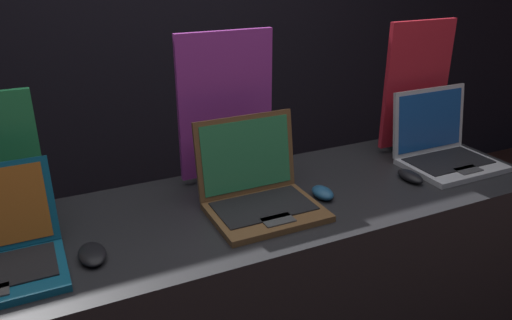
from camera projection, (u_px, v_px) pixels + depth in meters
name	position (u px, v px, depth m)	size (l,w,h in m)	color
wall_back	(134.00, 4.00, 2.73)	(8.00, 0.05, 2.80)	black
display_counter	(257.00, 315.00, 1.79)	(2.04, 0.61, 0.91)	black
mouse_front	(92.00, 254.00, 1.32)	(0.07, 0.12, 0.03)	black
laptop_middle	(258.00, 189.00, 1.56)	(0.34, 0.31, 0.27)	brown
mouse_middle	(323.00, 193.00, 1.64)	(0.06, 0.10, 0.04)	navy
promo_stand_middle	(226.00, 111.00, 1.70)	(0.34, 0.07, 0.52)	black
laptop_back	(443.00, 147.00, 1.90)	(0.34, 0.29, 0.27)	#B7B7BC
mouse_back	(410.00, 176.00, 1.77)	(0.06, 0.12, 0.03)	black
promo_stand_back	(416.00, 89.00, 1.98)	(0.31, 0.07, 0.52)	black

